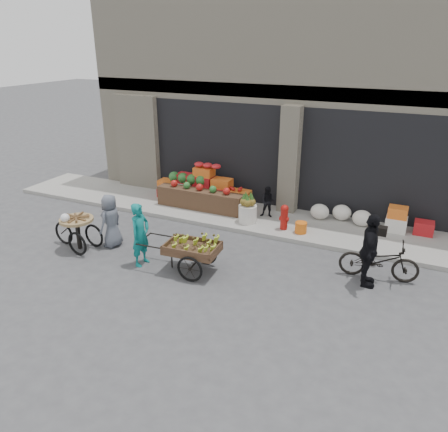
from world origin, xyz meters
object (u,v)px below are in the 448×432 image
at_px(tricycle_cart, 77,228).
at_px(bicycle, 379,260).
at_px(fire_hydrant, 284,216).
at_px(vendor_woman, 140,235).
at_px(pineapple_bin, 248,214).
at_px(seated_person, 268,202).
at_px(cyclist, 369,251).
at_px(banana_cart, 190,247).
at_px(orange_bucket, 301,228).
at_px(vendor_grey, 111,221).

bearing_deg(tricycle_cart, bicycle, 18.31).
height_order(fire_hydrant, vendor_woman, vendor_woman).
distance_m(pineapple_bin, seated_person, 0.75).
xyz_separation_m(seated_person, cyclist, (3.17, -2.55, 0.24)).
bearing_deg(pineapple_bin, seated_person, 56.31).
xyz_separation_m(vendor_woman, cyclist, (5.00, 1.25, 0.06)).
xyz_separation_m(fire_hydrant, banana_cart, (-1.30, -2.98, 0.13)).
xyz_separation_m(seated_person, bicycle, (3.37, -2.15, -0.13)).
relative_size(orange_bucket, vendor_woman, 0.21).
bearing_deg(bicycle, cyclist, 146.18).
bearing_deg(vendor_woman, fire_hydrant, -34.99).
height_order(pineapple_bin, banana_cart, banana_cart).
relative_size(banana_cart, tricycle_cart, 1.47).
bearing_deg(bicycle, vendor_woman, 100.36).
relative_size(vendor_woman, cyclist, 0.93).
height_order(seated_person, cyclist, cyclist).
bearing_deg(pineapple_bin, vendor_grey, -135.12).
relative_size(pineapple_bin, vendor_woman, 0.34).
height_order(vendor_woman, vendor_grey, vendor_woman).
distance_m(seated_person, vendor_woman, 4.22).
height_order(orange_bucket, cyclist, cyclist).
bearing_deg(vendor_grey, seated_person, 140.08).
xyz_separation_m(pineapple_bin, seated_person, (0.40, 0.60, 0.21)).
height_order(fire_hydrant, banana_cart, banana_cart).
height_order(banana_cart, tricycle_cart, tricycle_cart).
bearing_deg(tricycle_cart, seated_person, 50.49).
height_order(vendor_grey, cyclist, cyclist).
bearing_deg(orange_bucket, tricycle_cart, -148.18).
bearing_deg(bicycle, orange_bucket, 49.00).
bearing_deg(banana_cart, pineapple_bin, 82.50).
xyz_separation_m(banana_cart, tricycle_cart, (-3.18, -0.16, -0.06)).
height_order(banana_cart, vendor_woman, vendor_woman).
xyz_separation_m(orange_bucket, seated_person, (-1.20, 0.70, 0.31)).
bearing_deg(seated_person, banana_cart, -109.35).
distance_m(fire_hydrant, cyclist, 3.13).
distance_m(tricycle_cart, vendor_grey, 0.85).
bearing_deg(vendor_woman, banana_cart, -78.27).
xyz_separation_m(pineapple_bin, cyclist, (3.57, -1.95, 0.46)).
relative_size(vendor_grey, bicycle, 0.82).
distance_m(orange_bucket, vendor_woman, 4.36).
relative_size(banana_cart, vendor_grey, 1.52).
bearing_deg(pineapple_bin, banana_cart, -93.72).
distance_m(banana_cart, cyclist, 3.92).
distance_m(orange_bucket, banana_cart, 3.45).
height_order(fire_hydrant, seated_person, seated_person).
distance_m(pineapple_bin, banana_cart, 3.04).
relative_size(pineapple_bin, tricycle_cart, 0.36).
bearing_deg(vendor_grey, banana_cart, 85.66).
relative_size(orange_bucket, seated_person, 0.34).
height_order(pineapple_bin, cyclist, cyclist).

